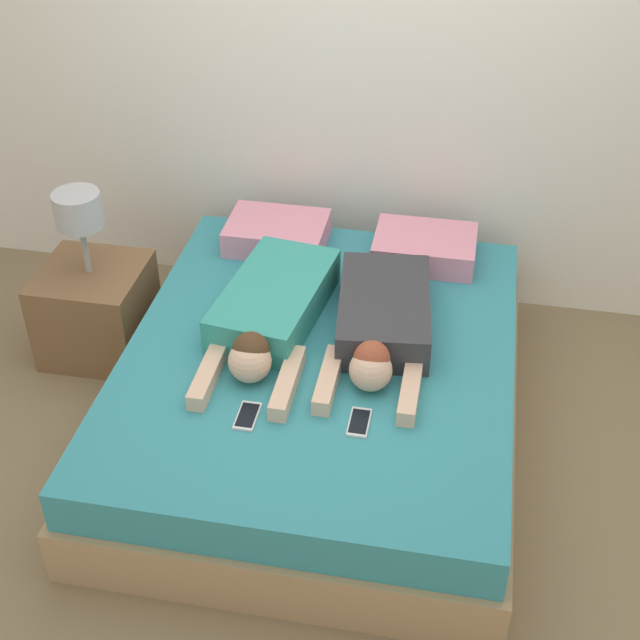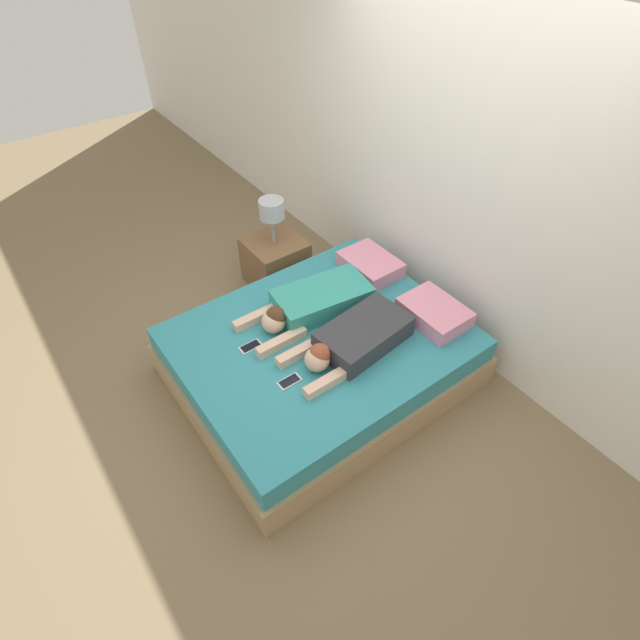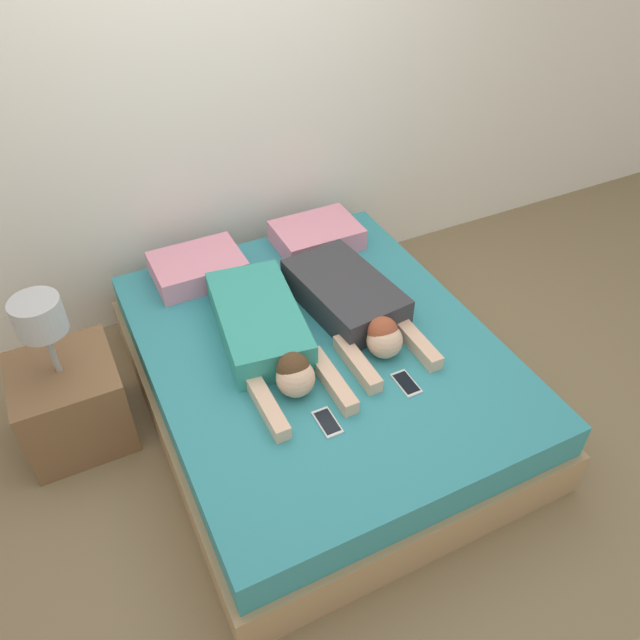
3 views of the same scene
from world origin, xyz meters
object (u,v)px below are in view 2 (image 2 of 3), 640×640
at_px(pillow_head_right, 434,313).
at_px(person_right, 354,340).
at_px(cell_phone_left, 251,347).
at_px(cell_phone_right, 289,381).
at_px(pillow_head_left, 370,265).
at_px(person_left, 312,303).
at_px(nightstand, 275,259).
at_px(bed, 320,356).

relative_size(pillow_head_right, person_right, 0.50).
distance_m(cell_phone_left, cell_phone_right, 0.43).
height_order(pillow_head_left, cell_phone_left, pillow_head_left).
xyz_separation_m(person_left, nightstand, (-0.93, 0.26, -0.26)).
relative_size(pillow_head_left, pillow_head_right, 1.00).
distance_m(person_left, cell_phone_left, 0.57).
height_order(pillow_head_right, person_right, person_right).
bearing_deg(nightstand, pillow_head_left, 27.55).
bearing_deg(pillow_head_left, nightstand, -152.45).
relative_size(pillow_head_right, cell_phone_left, 3.04).
bearing_deg(person_right, person_left, -178.44).
xyz_separation_m(bed, cell_phone_left, (-0.19, -0.46, 0.23)).
bearing_deg(nightstand, person_left, -15.31).
xyz_separation_m(pillow_head_right, nightstand, (-1.54, -0.42, -0.24)).
distance_m(person_left, nightstand, 1.00).
xyz_separation_m(person_left, cell_phone_left, (0.04, -0.57, -0.08)).
bearing_deg(person_left, pillow_head_right, 48.49).
relative_size(person_left, cell_phone_right, 6.66).
relative_size(bed, pillow_head_right, 4.24).
bearing_deg(cell_phone_right, person_right, 88.96).
bearing_deg(person_right, cell_phone_right, -91.04).
bearing_deg(cell_phone_left, pillow_head_left, 97.70).
xyz_separation_m(pillow_head_right, person_right, (-0.12, -0.67, 0.02)).
relative_size(pillow_head_left, nightstand, 0.55).
relative_size(pillow_head_left, cell_phone_right, 3.04).
bearing_deg(bed, person_right, 25.34).
height_order(pillow_head_left, person_left, person_left).
height_order(cell_phone_left, cell_phone_right, same).
bearing_deg(cell_phone_left, person_right, 53.09).
bearing_deg(person_left, bed, -22.96).
xyz_separation_m(cell_phone_left, cell_phone_right, (0.42, 0.04, 0.00)).
distance_m(pillow_head_right, cell_phone_left, 1.36).
relative_size(bed, cell_phone_left, 12.87).
bearing_deg(nightstand, bed, -16.92).
xyz_separation_m(pillow_head_right, cell_phone_right, (-0.13, -1.20, -0.06)).
height_order(person_left, cell_phone_right, person_left).
distance_m(pillow_head_right, nightstand, 1.61).
distance_m(pillow_head_left, cell_phone_left, 1.26).
bearing_deg(pillow_head_left, person_right, -47.83).
relative_size(bed, person_right, 2.12).
bearing_deg(nightstand, cell_phone_left, -40.00).
bearing_deg(bed, pillow_head_right, 65.07).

